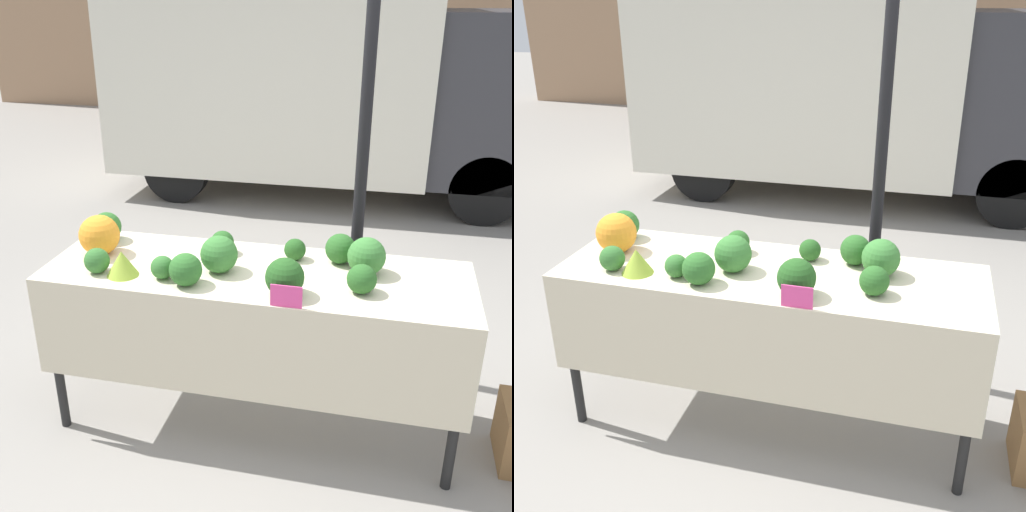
% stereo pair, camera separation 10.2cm
% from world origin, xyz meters
% --- Properties ---
extents(ground_plane, '(40.00, 40.00, 0.00)m').
position_xyz_m(ground_plane, '(0.00, 0.00, 0.00)').
color(ground_plane, gray).
extents(tent_pole, '(0.07, 0.07, 2.50)m').
position_xyz_m(tent_pole, '(0.46, 0.67, 1.25)').
color(tent_pole, black).
rests_on(tent_pole, ground_plane).
extents(parked_truck, '(5.02, 2.17, 2.72)m').
position_xyz_m(parked_truck, '(-0.24, 4.49, 1.43)').
color(parked_truck, silver).
rests_on(parked_truck, ground_plane).
extents(market_table, '(2.15, 0.71, 0.92)m').
position_xyz_m(market_table, '(0.00, -0.07, 0.79)').
color(market_table, beige).
rests_on(market_table, ground_plane).
extents(orange_cauliflower, '(0.22, 0.22, 0.22)m').
position_xyz_m(orange_cauliflower, '(-0.86, 0.02, 1.03)').
color(orange_cauliflower, orange).
rests_on(orange_cauliflower, market_table).
extents(romanesco_head, '(0.16, 0.16, 0.13)m').
position_xyz_m(romanesco_head, '(-0.63, -0.20, 0.98)').
color(romanesco_head, '#93B238').
rests_on(romanesco_head, market_table).
extents(broccoli_head_0, '(0.19, 0.19, 0.19)m').
position_xyz_m(broccoli_head_0, '(0.54, 0.09, 1.01)').
color(broccoli_head_0, '#387533').
rests_on(broccoli_head_0, market_table).
extents(broccoli_head_1, '(0.12, 0.12, 0.12)m').
position_xyz_m(broccoli_head_1, '(-0.42, -0.19, 0.98)').
color(broccoli_head_1, '#336B2D').
rests_on(broccoli_head_1, market_table).
extents(broccoli_head_2, '(0.11, 0.11, 0.11)m').
position_xyz_m(broccoli_head_2, '(0.17, 0.18, 0.98)').
color(broccoli_head_2, '#23511E').
rests_on(broccoli_head_2, market_table).
extents(broccoli_head_3, '(0.16, 0.16, 0.16)m').
position_xyz_m(broccoli_head_3, '(-0.29, -0.23, 1.00)').
color(broccoli_head_3, '#2D6628').
rests_on(broccoli_head_3, market_table).
extents(broccoli_head_4, '(0.18, 0.18, 0.18)m').
position_xyz_m(broccoli_head_4, '(0.19, -0.23, 1.01)').
color(broccoli_head_4, '#23511E').
rests_on(broccoli_head_4, market_table).
extents(broccoli_head_5, '(0.16, 0.16, 0.16)m').
position_xyz_m(broccoli_head_5, '(0.40, 0.19, 1.00)').
color(broccoli_head_5, '#285B23').
rests_on(broccoli_head_5, market_table).
extents(broccoli_head_6, '(0.19, 0.19, 0.19)m').
position_xyz_m(broccoli_head_6, '(-0.18, -0.05, 1.01)').
color(broccoli_head_6, '#387533').
rests_on(broccoli_head_6, market_table).
extents(broccoli_head_7, '(0.14, 0.14, 0.14)m').
position_xyz_m(broccoli_head_7, '(0.53, -0.13, 0.99)').
color(broccoli_head_7, '#285B23').
rests_on(broccoli_head_7, market_table).
extents(broccoli_head_8, '(0.13, 0.13, 0.13)m').
position_xyz_m(broccoli_head_8, '(-0.23, 0.18, 0.98)').
color(broccoli_head_8, '#285B23').
rests_on(broccoli_head_8, market_table).
extents(broccoli_head_9, '(0.13, 0.13, 0.13)m').
position_xyz_m(broccoli_head_9, '(-0.77, -0.20, 0.98)').
color(broccoli_head_9, '#336B2D').
rests_on(broccoli_head_9, market_table).
extents(broccoli_head_10, '(0.16, 0.16, 0.16)m').
position_xyz_m(broccoli_head_10, '(-0.91, 0.20, 1.00)').
color(broccoli_head_10, '#2D6628').
rests_on(broccoli_head_10, market_table).
extents(price_sign, '(0.14, 0.01, 0.11)m').
position_xyz_m(price_sign, '(0.22, -0.34, 0.97)').
color(price_sign, '#EF4793').
rests_on(price_sign, market_table).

